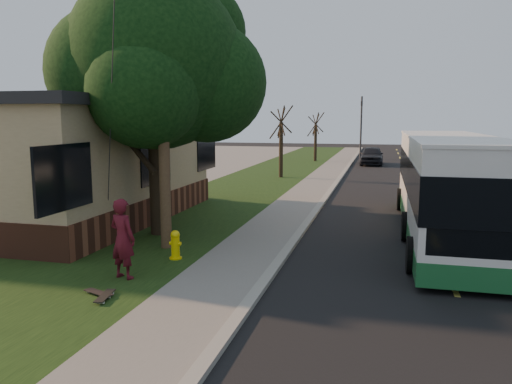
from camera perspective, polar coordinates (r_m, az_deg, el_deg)
ground at (r=12.21m, az=2.25°, el=-8.77°), size 120.00×120.00×0.00m
road at (r=21.77m, az=18.23°, el=-1.51°), size 8.00×80.00×0.01m
curb at (r=21.84m, az=7.71°, el=-0.99°), size 0.25×80.00×0.12m
sidewalk at (r=21.98m, az=5.12°, el=-0.94°), size 2.00×80.00×0.08m
grass_verge at (r=22.78m, az=-3.60°, el=-0.60°), size 5.00×80.00×0.07m
building_lot at (r=27.52m, az=-23.85°, el=0.22°), size 15.00×80.00×0.04m
fire_hydrant at (r=12.86m, az=-9.20°, el=-5.98°), size 0.32×0.32×0.74m
utility_pole at (r=13.69m, az=-10.72°, el=12.57°), size 2.86×3.21×9.07m
leafy_tree at (r=15.60m, az=-11.12°, el=14.01°), size 6.30×6.00×7.80m
bare_tree_near at (r=30.04m, az=2.88°, el=5.65°), size 1.38×1.21×4.31m
bare_tree_far at (r=41.80m, az=6.82°, el=6.19°), size 1.38×1.21×4.03m
traffic_signal at (r=45.46m, az=11.93°, el=7.71°), size 0.18×0.22×5.50m
transit_bus at (r=16.28m, az=21.01°, el=0.96°), size 2.64×11.44×3.10m
skateboarder at (r=11.46m, az=-15.00°, el=-5.17°), size 0.75×0.59×1.80m
skateboard_main at (r=10.52m, az=-16.88°, el=-11.30°), size 0.33×0.78×0.07m
skateboard_spare at (r=10.75m, az=-17.56°, el=-10.93°), size 0.74×0.43×0.07m
dumpster at (r=23.01m, az=-11.07°, el=0.86°), size 1.59×1.40×1.19m
distant_car at (r=40.00m, az=13.09°, el=4.09°), size 1.72×4.23×1.44m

